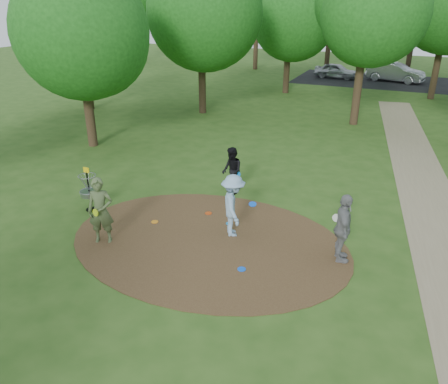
% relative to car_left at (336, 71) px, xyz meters
% --- Properties ---
extents(ground, '(100.00, 100.00, 0.00)m').
position_rel_car_left_xyz_m(ground, '(1.71, -29.92, -0.64)').
color(ground, '#2D5119').
rests_on(ground, ground).
extents(dirt_clearing, '(8.40, 8.40, 0.02)m').
position_rel_car_left_xyz_m(dirt_clearing, '(1.71, -29.92, -0.63)').
color(dirt_clearing, '#47301C').
rests_on(dirt_clearing, ground).
extents(footpath, '(7.55, 39.89, 0.01)m').
position_rel_car_left_xyz_m(footpath, '(8.21, -27.92, -0.63)').
color(footpath, '#8C7A5B').
rests_on(footpath, ground).
extents(parking_lot, '(14.00, 8.00, 0.01)m').
position_rel_car_left_xyz_m(parking_lot, '(3.71, 0.08, -0.63)').
color(parking_lot, black).
rests_on(parking_lot, ground).
extents(player_observer_with_disc, '(0.86, 0.74, 2.00)m').
position_rel_car_left_xyz_m(player_observer_with_disc, '(-1.09, -31.13, 0.36)').
color(player_observer_with_disc, '#4F6138').
rests_on(player_observer_with_disc, ground).
extents(player_throwing_with_disc, '(1.37, 1.43, 1.92)m').
position_rel_car_left_xyz_m(player_throwing_with_disc, '(2.23, -29.23, 0.32)').
color(player_throwing_with_disc, '#8FB5D6').
rests_on(player_throwing_with_disc, ground).
extents(player_walking_with_disc, '(1.04, 1.06, 1.73)m').
position_rel_car_left_xyz_m(player_walking_with_disc, '(1.02, -26.41, 0.22)').
color(player_walking_with_disc, black).
rests_on(player_walking_with_disc, ground).
extents(player_waiting_with_disc, '(0.76, 1.23, 1.96)m').
position_rel_car_left_xyz_m(player_waiting_with_disc, '(5.45, -29.39, 0.34)').
color(player_waiting_with_disc, gray).
rests_on(player_waiting_with_disc, ground).
extents(disc_ground_cyan, '(0.22, 0.22, 0.02)m').
position_rel_car_left_xyz_m(disc_ground_cyan, '(1.89, -28.70, -0.61)').
color(disc_ground_cyan, '#1985CB').
rests_on(disc_ground_cyan, dirt_clearing).
extents(disc_ground_blue, '(0.22, 0.22, 0.02)m').
position_rel_car_left_xyz_m(disc_ground_blue, '(3.17, -30.91, -0.61)').
color(disc_ground_blue, blue).
rests_on(disc_ground_blue, dirt_clearing).
extents(disc_ground_red, '(0.22, 0.22, 0.02)m').
position_rel_car_left_xyz_m(disc_ground_red, '(0.97, -28.31, -0.61)').
color(disc_ground_red, '#D24415').
rests_on(disc_ground_red, dirt_clearing).
extents(car_left, '(3.90, 1.96, 1.28)m').
position_rel_car_left_xyz_m(car_left, '(0.00, 0.00, 0.00)').
color(car_left, '#ACAFB4').
rests_on(car_left, ground).
extents(car_right, '(4.91, 2.67, 1.53)m').
position_rel_car_left_xyz_m(car_right, '(4.87, 0.21, 0.13)').
color(car_right, '#9A9DA1').
rests_on(car_right, ground).
extents(disc_ground_orange, '(0.22, 0.22, 0.02)m').
position_rel_car_left_xyz_m(disc_ground_orange, '(-0.34, -29.54, -0.61)').
color(disc_ground_orange, orange).
rests_on(disc_ground_orange, dirt_clearing).
extents(disc_golf_basket, '(0.63, 0.63, 1.54)m').
position_rel_car_left_xyz_m(disc_golf_basket, '(-2.79, -29.62, 0.24)').
color(disc_golf_basket, black).
rests_on(disc_golf_basket, ground).
extents(tree_ring, '(37.13, 45.97, 9.81)m').
position_rel_car_left_xyz_m(tree_ring, '(3.15, -18.95, 4.69)').
color(tree_ring, '#332316').
rests_on(tree_ring, ground).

